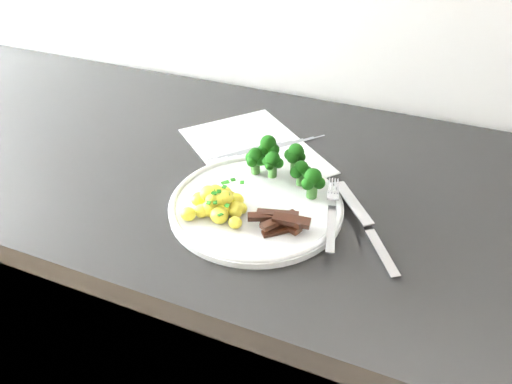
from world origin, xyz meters
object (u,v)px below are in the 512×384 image
(fork, at_px, (332,217))
(knife, at_px, (371,236))
(counter, at_px, (309,365))
(beef_strips, at_px, (281,221))
(potatoes, at_px, (217,203))
(recipe_paper, at_px, (254,150))
(plate, at_px, (256,204))
(broccoli, at_px, (283,162))

(fork, distance_m, knife, 0.06)
(counter, relative_size, beef_strips, 27.27)
(fork, bearing_deg, potatoes, -165.74)
(recipe_paper, relative_size, knife, 1.80)
(knife, bearing_deg, counter, 133.06)
(recipe_paper, distance_m, knife, 0.30)
(plate, xyz_separation_m, fork, (0.12, 0.00, 0.01))
(beef_strips, bearing_deg, knife, 13.82)
(counter, distance_m, beef_strips, 0.51)
(counter, relative_size, knife, 13.67)
(recipe_paper, bearing_deg, knife, -33.63)
(counter, bearing_deg, beef_strips, -104.28)
(broccoli, bearing_deg, potatoes, -117.57)
(recipe_paper, distance_m, beef_strips, 0.23)
(beef_strips, distance_m, fork, 0.07)
(fork, bearing_deg, beef_strips, -147.27)
(recipe_paper, bearing_deg, counter, -23.24)
(recipe_paper, xyz_separation_m, potatoes, (0.02, -0.20, 0.02))
(plate, bearing_deg, beef_strips, -35.07)
(plate, distance_m, fork, 0.12)
(broccoli, distance_m, potatoes, 0.13)
(counter, bearing_deg, potatoes, -135.89)
(plate, bearing_deg, broccoli, 78.65)
(fork, xyz_separation_m, knife, (0.06, -0.01, -0.01))
(counter, height_order, potatoes, potatoes)
(recipe_paper, height_order, broccoli, broccoli)
(broccoli, xyz_separation_m, potatoes, (-0.06, -0.12, -0.02))
(plate, relative_size, beef_strips, 2.90)
(potatoes, relative_size, knife, 0.52)
(counter, relative_size, recipe_paper, 7.59)
(potatoes, xyz_separation_m, beef_strips, (0.10, 0.00, -0.00))
(knife, bearing_deg, beef_strips, -166.18)
(broccoli, relative_size, knife, 0.78)
(recipe_paper, bearing_deg, fork, -39.67)
(knife, bearing_deg, plate, 177.34)
(potatoes, bearing_deg, knife, 8.03)
(counter, relative_size, plate, 9.40)
(recipe_paper, distance_m, broccoli, 0.12)
(recipe_paper, height_order, beef_strips, beef_strips)
(plate, bearing_deg, counter, 45.49)
(recipe_paper, xyz_separation_m, knife, (0.25, -0.16, 0.01))
(plate, bearing_deg, recipe_paper, 113.79)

